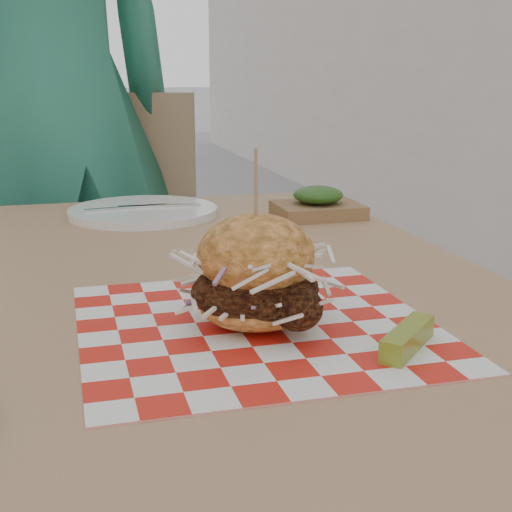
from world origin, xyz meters
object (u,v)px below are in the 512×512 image
Objects in this scene: patio_table at (185,340)px; sandwich at (256,277)px; diner at (47,97)px; patio_chair at (135,250)px.

patio_table is 0.22m from sandwich.
diner is at bearing 99.91° from patio_table.
sandwich is at bearing 81.50° from diner.
patio_table is at bearing 80.73° from diner.
diner is 0.44m from patio_chair.
patio_chair is at bearing 176.79° from diner.
sandwich is at bearing -75.38° from patio_table.
patio_table is (0.16, -0.91, -0.27)m from diner.
patio_table is at bearing 104.62° from sandwich.
patio_chair is (0.03, 0.97, -0.12)m from patio_table.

